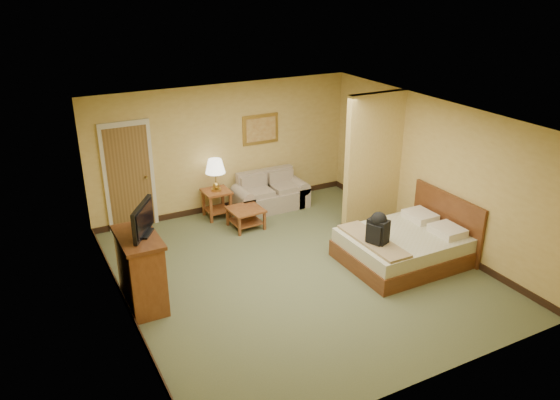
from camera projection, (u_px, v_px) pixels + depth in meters
floor at (296, 271)px, 9.03m from camera, size 6.00×6.00×0.00m
ceiling at (299, 117)px, 8.03m from camera, size 6.00×6.00×0.00m
back_wall at (224, 148)px, 10.98m from camera, size 5.50×0.02×2.60m
left_wall at (120, 235)px, 7.35m from camera, size 0.02×6.00×2.60m
right_wall at (432, 171)px, 9.71m from camera, size 0.02×6.00×2.60m
partition at (373, 162)px, 10.20m from camera, size 1.20×0.15×2.60m
door at (129, 177)px, 10.22m from camera, size 0.94×0.16×2.10m
baseboard at (227, 205)px, 11.45m from camera, size 5.50×0.02×0.12m
loveseat at (270, 197)px, 11.37m from camera, size 1.54×0.71×0.78m
side_table at (217, 200)px, 10.90m from camera, size 0.52×0.52×0.57m
table_lamp at (215, 167)px, 10.63m from camera, size 0.39×0.39×0.65m
coffee_table at (246, 214)px, 10.47m from camera, size 0.64×0.64×0.40m
wall_picture at (261, 129)px, 11.19m from camera, size 0.79×0.04×0.62m
dresser at (141, 270)px, 7.93m from camera, size 0.56×1.06×1.13m
tv at (143, 220)px, 7.67m from camera, size 0.46×0.67×0.47m
bed at (405, 245)px, 9.26m from camera, size 1.96×1.64×1.06m
backpack at (378, 228)px, 8.69m from camera, size 0.32×0.38×0.56m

